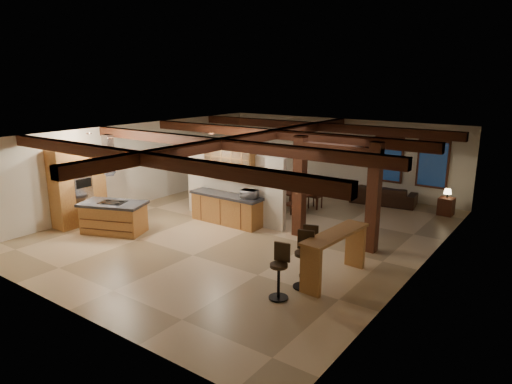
# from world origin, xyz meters

# --- Properties ---
(ground) EXTENTS (12.00, 12.00, 0.00)m
(ground) POSITION_xyz_m (0.00, 0.00, 0.00)
(ground) COLOR #CBB087
(ground) RESTS_ON ground
(room_walls) EXTENTS (12.00, 12.00, 12.00)m
(room_walls) POSITION_xyz_m (0.00, 0.00, 1.78)
(room_walls) COLOR beige
(room_walls) RESTS_ON ground
(ceiling_beams) EXTENTS (10.00, 12.00, 0.28)m
(ceiling_beams) POSITION_xyz_m (0.00, 0.00, 2.76)
(ceiling_beams) COLOR #36120D
(ceiling_beams) RESTS_ON room_walls
(timber_posts) EXTENTS (2.50, 0.30, 2.90)m
(timber_posts) POSITION_xyz_m (2.50, 0.50, 1.76)
(timber_posts) COLOR #36120D
(timber_posts) RESTS_ON ground
(partition_wall) EXTENTS (3.80, 0.18, 2.20)m
(partition_wall) POSITION_xyz_m (-1.00, 0.50, 1.10)
(partition_wall) COLOR beige
(partition_wall) RESTS_ON ground
(pantry_cabinet) EXTENTS (0.67, 1.60, 2.40)m
(pantry_cabinet) POSITION_xyz_m (-4.67, -2.60, 1.20)
(pantry_cabinet) COLOR #A57D35
(pantry_cabinet) RESTS_ON ground
(back_counter) EXTENTS (2.50, 0.66, 0.94)m
(back_counter) POSITION_xyz_m (-1.00, 0.11, 0.48)
(back_counter) COLOR #A57D35
(back_counter) RESTS_ON ground
(upper_display_cabinet) EXTENTS (1.80, 0.36, 0.95)m
(upper_display_cabinet) POSITION_xyz_m (-1.00, 0.31, 1.85)
(upper_display_cabinet) COLOR #A57D35
(upper_display_cabinet) RESTS_ON partition_wall
(range_hood) EXTENTS (1.10, 1.10, 1.40)m
(range_hood) POSITION_xyz_m (-3.13, -2.51, 1.78)
(range_hood) COLOR silver
(range_hood) RESTS_ON room_walls
(back_windows) EXTENTS (2.70, 0.07, 1.70)m
(back_windows) POSITION_xyz_m (2.80, 5.93, 1.50)
(back_windows) COLOR #36120D
(back_windows) RESTS_ON room_walls
(framed_art) EXTENTS (0.65, 0.05, 0.85)m
(framed_art) POSITION_xyz_m (-1.50, 5.94, 1.70)
(framed_art) COLOR #36120D
(framed_art) RESTS_ON room_walls
(recessed_cans) EXTENTS (3.16, 2.46, 0.03)m
(recessed_cans) POSITION_xyz_m (-2.53, -1.93, 2.87)
(recessed_cans) COLOR silver
(recessed_cans) RESTS_ON room_walls
(kitchen_island) EXTENTS (2.10, 1.61, 0.93)m
(kitchen_island) POSITION_xyz_m (-3.13, -2.51, 0.47)
(kitchen_island) COLOR #A57D35
(kitchen_island) RESTS_ON ground
(dining_table) EXTENTS (1.97, 1.11, 0.69)m
(dining_table) POSITION_xyz_m (-0.28, 2.59, 0.35)
(dining_table) COLOR #3E1C0F
(dining_table) RESTS_ON ground
(sofa) EXTENTS (2.39, 1.21, 0.67)m
(sofa) POSITION_xyz_m (2.18, 5.17, 0.33)
(sofa) COLOR black
(sofa) RESTS_ON ground
(microwave) EXTENTS (0.53, 0.40, 0.27)m
(microwave) POSITION_xyz_m (-0.10, 0.11, 1.07)
(microwave) COLOR #B6B7BB
(microwave) RESTS_ON back_counter
(bar_counter) EXTENTS (0.70, 2.18, 1.12)m
(bar_counter) POSITION_xyz_m (3.60, -1.66, 0.76)
(bar_counter) COLOR #A57D35
(bar_counter) RESTS_ON ground
(side_table) EXTENTS (0.48, 0.48, 0.59)m
(side_table) POSITION_xyz_m (4.38, 5.07, 0.29)
(side_table) COLOR #36120D
(side_table) RESTS_ON ground
(table_lamp) EXTENTS (0.26, 0.26, 0.30)m
(table_lamp) POSITION_xyz_m (4.38, 5.07, 0.80)
(table_lamp) COLOR black
(table_lamp) RESTS_ON side_table
(bar_stool_a) EXTENTS (0.41, 0.43, 1.17)m
(bar_stool_a) POSITION_xyz_m (3.07, -3.12, 0.59)
(bar_stool_a) COLOR black
(bar_stool_a) RESTS_ON ground
(bar_stool_b) EXTENTS (0.44, 0.45, 1.19)m
(bar_stool_b) POSITION_xyz_m (3.04, -1.83, 0.61)
(bar_stool_b) COLOR black
(bar_stool_b) RESTS_ON ground
(bar_stool_c) EXTENTS (0.46, 0.47, 1.26)m
(bar_stool_c) POSITION_xyz_m (3.23, -2.38, 0.64)
(bar_stool_c) COLOR black
(bar_stool_c) RESTS_ON ground
(dining_chairs) EXTENTS (1.91, 1.91, 1.17)m
(dining_chairs) POSITION_xyz_m (-0.28, 2.59, 0.60)
(dining_chairs) COLOR #36120D
(dining_chairs) RESTS_ON ground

